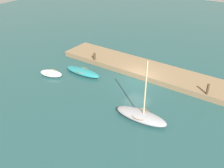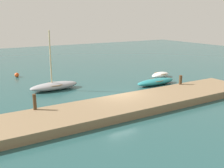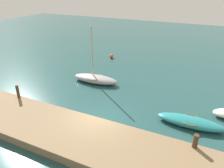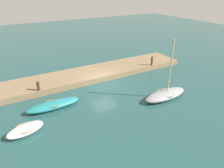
{
  "view_description": "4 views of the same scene",
  "coord_description": "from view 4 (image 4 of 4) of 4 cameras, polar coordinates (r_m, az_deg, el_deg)",
  "views": [
    {
      "loc": [
        -10.76,
        20.11,
        12.79
      ],
      "look_at": [
        0.72,
        3.71,
        1.16
      ],
      "focal_mm": 40.85,
      "sensor_mm": 36.0,
      "label": 1
    },
    {
      "loc": [
        -10.9,
        -16.98,
        6.31
      ],
      "look_at": [
        0.88,
        2.4,
        0.63
      ],
      "focal_mm": 43.06,
      "sensor_mm": 36.0,
      "label": 2
    },
    {
      "loc": [
        5.92,
        -10.5,
        8.57
      ],
      "look_at": [
        -0.74,
        3.64,
        1.1
      ],
      "focal_mm": 34.36,
      "sensor_mm": 36.0,
      "label": 3
    },
    {
      "loc": [
        8.68,
        16.92,
        9.01
      ],
      "look_at": [
        -0.17,
        1.51,
        0.51
      ],
      "focal_mm": 33.38,
      "sensor_mm": 36.0,
      "label": 4
    }
  ],
  "objects": [
    {
      "name": "ground_plane",
      "position": [
        21.04,
        -2.47,
        0.2
      ],
      "size": [
        84.0,
        84.0,
        0.0
      ],
      "primitive_type": "plane",
      "color": "#234C4C"
    },
    {
      "name": "mooring_post_mid_west",
      "position": [
        19.4,
        -19.52,
        -0.53
      ],
      "size": [
        0.27,
        0.27,
        0.79
      ],
      "primitive_type": "cylinder",
      "color": "#47331E",
      "rests_on": "dock_platform"
    },
    {
      "name": "dinghy_white",
      "position": [
        15.31,
        -22.67,
        -11.43
      ],
      "size": [
        2.7,
        1.74,
        0.56
      ],
      "rotation": [
        0.0,
        0.0,
        0.23
      ],
      "color": "white",
      "rests_on": "ground_plane"
    },
    {
      "name": "dock_platform",
      "position": [
        22.75,
        -5.07,
        2.91
      ],
      "size": [
        21.14,
        3.85,
        0.56
      ],
      "primitive_type": "cube",
      "color": "#846B4C",
      "rests_on": "ground_plane"
    },
    {
      "name": "mooring_post_west",
      "position": [
        24.56,
        10.88,
        6.24
      ],
      "size": [
        0.22,
        0.22,
        1.02
      ],
      "primitive_type": "cylinder",
      "color": "#47331E",
      "rests_on": "dock_platform"
    },
    {
      "name": "rowboat_teal",
      "position": [
        17.41,
        -15.82,
        -5.54
      ],
      "size": [
        4.33,
        1.38,
        0.58
      ],
      "rotation": [
        0.0,
        0.0,
        0.02
      ],
      "color": "teal",
      "rests_on": "ground_plane"
    },
    {
      "name": "rowboat_grey",
      "position": [
        18.72,
        14.43,
        -2.74
      ],
      "size": [
        4.43,
        1.71,
        5.23
      ],
      "rotation": [
        0.0,
        0.0,
        0.05
      ],
      "color": "#939399",
      "rests_on": "ground_plane"
    }
  ]
}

